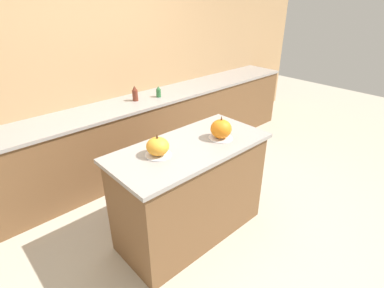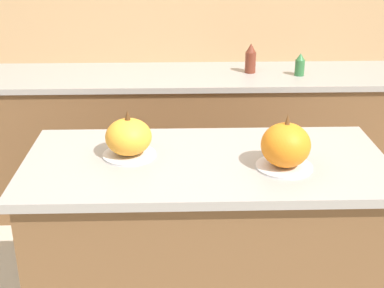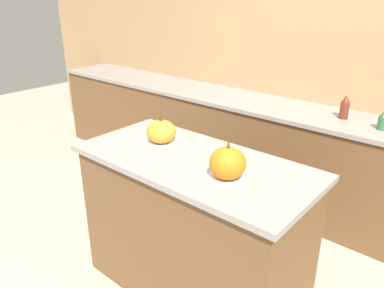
# 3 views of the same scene
# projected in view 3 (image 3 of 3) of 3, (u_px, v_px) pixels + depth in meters

# --- Properties ---
(ground_plane) EXTENTS (12.00, 12.00, 0.00)m
(ground_plane) POSITION_uv_depth(u_px,v_px,m) (193.00, 288.00, 2.51)
(ground_plane) COLOR #BCB29E
(wall_back) EXTENTS (8.00, 0.06, 2.50)m
(wall_back) POSITION_uv_depth(u_px,v_px,m) (320.00, 65.00, 3.23)
(wall_back) COLOR tan
(wall_back) RESTS_ON ground_plane
(kitchen_island) EXTENTS (1.43, 0.68, 0.95)m
(kitchen_island) POSITION_uv_depth(u_px,v_px,m) (193.00, 228.00, 2.32)
(kitchen_island) COLOR brown
(kitchen_island) RESTS_ON ground_plane
(back_counter) EXTENTS (6.00, 0.60, 0.92)m
(back_counter) POSITION_uv_depth(u_px,v_px,m) (294.00, 160.00, 3.30)
(back_counter) COLOR brown
(back_counter) RESTS_ON ground_plane
(pumpkin_cake_left) EXTENTS (0.21, 0.21, 0.19)m
(pumpkin_cake_left) POSITION_uv_depth(u_px,v_px,m) (161.00, 132.00, 2.33)
(pumpkin_cake_left) COLOR silver
(pumpkin_cake_left) RESTS_ON kitchen_island
(pumpkin_cake_right) EXTENTS (0.22, 0.22, 0.22)m
(pumpkin_cake_right) POSITION_uv_depth(u_px,v_px,m) (228.00, 164.00, 1.88)
(pumpkin_cake_right) COLOR silver
(pumpkin_cake_right) RESTS_ON kitchen_island
(bottle_tall) EXTENTS (0.07, 0.07, 0.19)m
(bottle_tall) POSITION_uv_depth(u_px,v_px,m) (345.00, 107.00, 2.89)
(bottle_tall) COLOR maroon
(bottle_tall) RESTS_ON back_counter
(bottle_short) EXTENTS (0.06, 0.06, 0.14)m
(bottle_short) POSITION_uv_depth(u_px,v_px,m) (383.00, 121.00, 2.67)
(bottle_short) COLOR #2D6B38
(bottle_short) RESTS_ON back_counter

